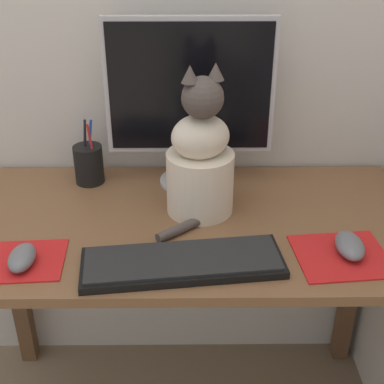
% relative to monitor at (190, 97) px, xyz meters
% --- Properties ---
extents(desk, '(1.19, 0.60, 0.74)m').
position_rel_monitor_xyz_m(desk, '(-0.02, -0.20, -0.37)').
color(desk, brown).
rests_on(desk, ground_plane).
extents(monitor, '(0.44, 0.17, 0.46)m').
position_rel_monitor_xyz_m(monitor, '(0.00, 0.00, 0.00)').
color(monitor, '#B2B2B7').
rests_on(monitor, desk).
extents(keyboard, '(0.46, 0.20, 0.02)m').
position_rel_monitor_xyz_m(keyboard, '(-0.02, -0.39, -0.24)').
color(keyboard, black).
rests_on(keyboard, desk).
extents(mousepad_left, '(0.19, 0.17, 0.00)m').
position_rel_monitor_xyz_m(mousepad_left, '(-0.37, -0.37, -0.25)').
color(mousepad_left, red).
rests_on(mousepad_left, desk).
extents(mousepad_right, '(0.22, 0.20, 0.00)m').
position_rel_monitor_xyz_m(mousepad_right, '(0.34, -0.36, -0.25)').
color(mousepad_right, red).
rests_on(mousepad_right, desk).
extents(computer_mouse_left, '(0.06, 0.10, 0.04)m').
position_rel_monitor_xyz_m(computer_mouse_left, '(-0.37, -0.39, -0.23)').
color(computer_mouse_left, slate).
rests_on(computer_mouse_left, mousepad_left).
extents(computer_mouse_right, '(0.06, 0.11, 0.04)m').
position_rel_monitor_xyz_m(computer_mouse_right, '(0.36, -0.35, -0.23)').
color(computer_mouse_right, slate).
rests_on(computer_mouse_right, mousepad_right).
extents(cat, '(0.22, 0.27, 0.39)m').
position_rel_monitor_xyz_m(cat, '(0.02, -0.15, -0.11)').
color(cat, beige).
rests_on(cat, desk).
extents(pen_cup, '(0.08, 0.08, 0.18)m').
position_rel_monitor_xyz_m(pen_cup, '(-0.28, 0.01, -0.20)').
color(pen_cup, black).
rests_on(pen_cup, desk).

